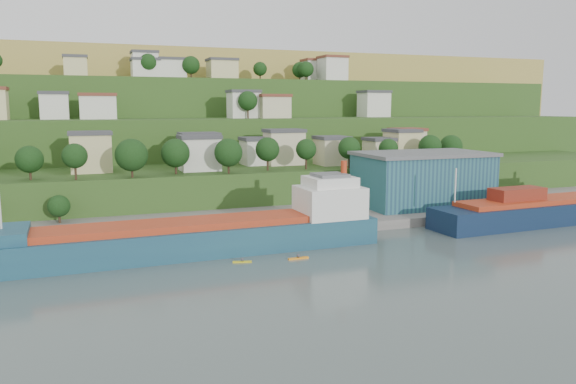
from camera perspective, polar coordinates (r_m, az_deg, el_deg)
name	(u,v)px	position (r m, az deg, el deg)	size (l,w,h in m)	color
ground	(287,261)	(94.54, -0.10, -7.00)	(500.00, 500.00, 0.00)	#43514E
quay	(327,221)	(127.15, 3.98, -2.95)	(220.00, 26.00, 4.00)	slate
hillside	(156,165)	(257.28, -13.27, 2.73)	(360.00, 211.44, 96.00)	#284719
cargo_ship_near	(206,237)	(100.04, -8.31, -4.58)	(67.70, 11.96, 17.36)	navy
cargo_ship_far	(560,210)	(140.04, 25.90, -1.65)	(60.80, 12.25, 16.43)	#0C1F37
warehouse	(422,179)	(138.85, 13.49, 1.34)	(31.24, 19.40, 12.80)	navy
dinghy	(22,250)	(105.05, -25.37, -5.32)	(4.59, 1.72, 0.92)	silver
kayak_orange	(298,257)	(95.55, 1.06, -6.67)	(3.61, 0.67, 0.90)	orange
kayak_yellow	(242,261)	(93.77, -4.68, -7.01)	(3.18, 1.33, 0.79)	gold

